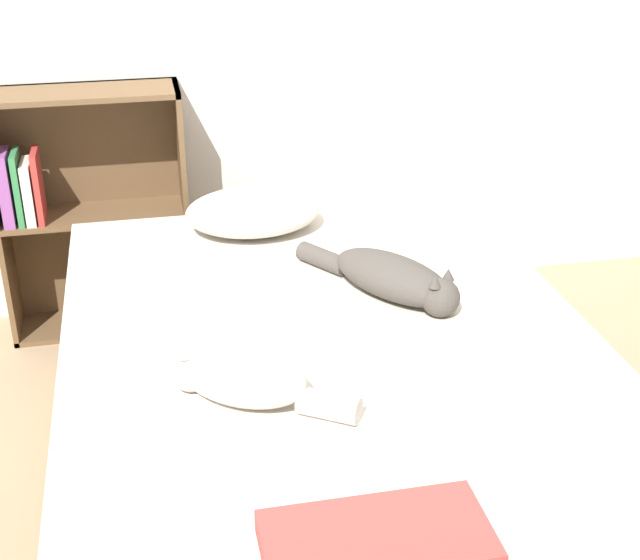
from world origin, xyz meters
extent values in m
plane|color=#997F60|center=(0.00, 0.00, 0.00)|extent=(8.00, 8.00, 0.00)
cube|color=brown|center=(0.00, 0.00, 0.16)|extent=(1.47, 1.95, 0.31)
cube|color=beige|center=(0.00, 0.00, 0.43)|extent=(1.43, 1.90, 0.24)
ellipsoid|color=beige|center=(-0.10, 0.77, 0.62)|extent=(0.46, 0.35, 0.13)
ellipsoid|color=beige|center=(-0.27, -0.25, 0.62)|extent=(0.37, 0.32, 0.13)
sphere|color=beige|center=(-0.38, -0.17, 0.61)|extent=(0.12, 0.12, 0.12)
cone|color=beige|center=(-0.40, -0.20, 0.68)|extent=(0.04, 0.04, 0.03)
cone|color=beige|center=(-0.37, -0.15, 0.68)|extent=(0.04, 0.04, 0.03)
cylinder|color=beige|center=(-0.09, -0.36, 0.58)|extent=(0.16, 0.13, 0.06)
ellipsoid|color=#47423D|center=(0.23, 0.20, 0.61)|extent=(0.37, 0.43, 0.12)
sphere|color=#47423D|center=(0.32, 0.06, 0.61)|extent=(0.11, 0.11, 0.11)
cone|color=#47423D|center=(0.35, 0.07, 0.67)|extent=(0.04, 0.04, 0.03)
cone|color=#47423D|center=(0.30, 0.04, 0.67)|extent=(0.04, 0.04, 0.03)
cylinder|color=#47423D|center=(0.07, 0.43, 0.58)|extent=(0.15, 0.19, 0.06)
cube|color=brown|center=(-0.99, 1.22, 0.48)|extent=(0.02, 0.26, 0.95)
cube|color=brown|center=(-0.31, 1.22, 0.48)|extent=(0.02, 0.26, 0.95)
cube|color=brown|center=(-0.65, 1.22, 0.01)|extent=(0.70, 0.26, 0.02)
cube|color=brown|center=(-0.65, 1.22, 0.94)|extent=(0.70, 0.26, 0.02)
cube|color=brown|center=(-0.65, 1.22, 0.48)|extent=(0.66, 0.26, 0.02)
cube|color=brown|center=(-0.65, 1.34, 0.48)|extent=(0.70, 0.02, 0.95)
cube|color=#8C4C99|center=(-0.95, 1.18, 0.62)|extent=(0.04, 0.16, 0.27)
cube|color=#337F47|center=(-0.90, 1.18, 0.62)|extent=(0.02, 0.16, 0.26)
cube|color=beige|center=(-0.87, 1.18, 0.60)|extent=(0.03, 0.16, 0.23)
cube|color=#B7332D|center=(-0.83, 1.18, 0.62)|extent=(0.02, 0.16, 0.26)
cube|color=#B2423D|center=(-0.09, -0.81, 0.58)|extent=(0.43, 0.22, 0.05)
camera|label=1|loc=(-0.46, -2.03, 1.76)|focal=50.00mm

